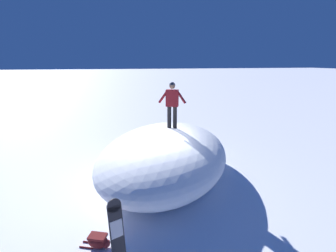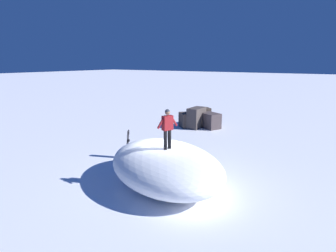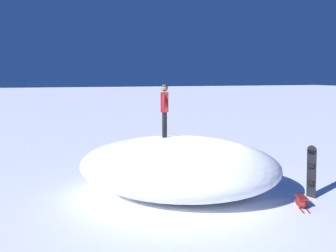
{
  "view_description": "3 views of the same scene",
  "coord_description": "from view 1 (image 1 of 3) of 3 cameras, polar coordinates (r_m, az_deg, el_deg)",
  "views": [
    {
      "loc": [
        -6.75,
        1.05,
        4.0
      ],
      "look_at": [
        -0.06,
        -0.39,
        2.06
      ],
      "focal_mm": 24.42,
      "sensor_mm": 36.0,
      "label": 1
    },
    {
      "loc": [
        6.69,
        -9.63,
        5.14
      ],
      "look_at": [
        0.33,
        0.03,
        2.46
      ],
      "focal_mm": 30.04,
      "sensor_mm": 36.0,
      "label": 2
    },
    {
      "loc": [
        3.8,
        8.22,
        3.51
      ],
      "look_at": [
        0.64,
        -0.86,
        2.04
      ],
      "focal_mm": 33.62,
      "sensor_mm": 36.0,
      "label": 3
    }
  ],
  "objects": [
    {
      "name": "ground",
      "position": [
        7.91,
        -2.97,
        -14.54
      ],
      "size": [
        240.0,
        240.0,
        0.0
      ],
      "primitive_type": "plane",
      "color": "white"
    },
    {
      "name": "snow_mound",
      "position": [
        8.01,
        -0.86,
        -7.18
      ],
      "size": [
        7.28,
        6.51,
        1.74
      ],
      "primitive_type": "ellipsoid",
      "rotation": [
        0.0,
        0.0,
        2.65
      ],
      "color": "white",
      "rests_on": "ground"
    },
    {
      "name": "snowboarder_standing",
      "position": [
        7.86,
        1.05,
        6.14
      ],
      "size": [
        0.42,
        0.94,
        1.59
      ],
      "color": "black",
      "rests_on": "snow_mound"
    },
    {
      "name": "snowboard_primary_upright",
      "position": [
        4.87,
        -12.58,
        -25.27
      ],
      "size": [
        0.27,
        0.32,
        1.6
      ],
      "color": "black",
      "rests_on": "ground"
    },
    {
      "name": "backpack_near",
      "position": [
        5.88,
        -16.96,
        -25.77
      ],
      "size": [
        0.45,
        0.71,
        0.31
      ],
      "color": "maroon",
      "rests_on": "ground"
    }
  ]
}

